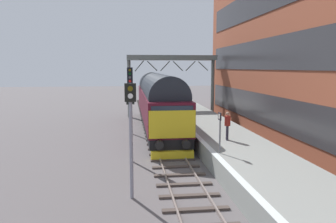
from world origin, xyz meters
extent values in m
plane|color=#5E5859|center=(0.00, 0.00, 0.00)|extent=(140.00, 140.00, 0.00)
cube|color=gray|center=(-0.72, 0.00, 0.07)|extent=(0.07, 60.00, 0.15)
cube|color=gray|center=(0.72, 0.00, 0.07)|extent=(0.07, 60.00, 0.15)
cube|color=#4A3E38|center=(0.00, -10.21, 0.04)|extent=(2.50, 0.26, 0.09)
cube|color=#4A3E38|center=(0.00, -8.94, 0.04)|extent=(2.50, 0.26, 0.09)
cube|color=#4A3E38|center=(0.00, -7.66, 0.04)|extent=(2.50, 0.26, 0.09)
cube|color=#4A3E38|center=(0.00, -6.38, 0.04)|extent=(2.50, 0.26, 0.09)
cube|color=#4A3E38|center=(0.00, -5.11, 0.04)|extent=(2.50, 0.26, 0.09)
cube|color=#4A3E38|center=(0.00, -3.83, 0.04)|extent=(2.50, 0.26, 0.09)
cube|color=#4A3E38|center=(0.00, -2.55, 0.04)|extent=(2.50, 0.26, 0.09)
cube|color=#4A3E38|center=(0.00, -1.28, 0.04)|extent=(2.50, 0.26, 0.09)
cube|color=#4A3E38|center=(0.00, 0.00, 0.04)|extent=(2.50, 0.26, 0.09)
cube|color=#4A3E38|center=(0.00, 1.28, 0.04)|extent=(2.50, 0.26, 0.09)
cube|color=#4A3E38|center=(0.00, 2.55, 0.04)|extent=(2.50, 0.26, 0.09)
cube|color=#4A3E38|center=(0.00, 3.83, 0.04)|extent=(2.50, 0.26, 0.09)
cube|color=#4A3E38|center=(0.00, 5.11, 0.04)|extent=(2.50, 0.26, 0.09)
cube|color=#4A3E38|center=(0.00, 6.38, 0.04)|extent=(2.50, 0.26, 0.09)
cube|color=#4A3E38|center=(0.00, 7.66, 0.04)|extent=(2.50, 0.26, 0.09)
cube|color=#4A3E38|center=(0.00, 8.94, 0.04)|extent=(2.50, 0.26, 0.09)
cube|color=#4A3E38|center=(0.00, 10.21, 0.04)|extent=(2.50, 0.26, 0.09)
cube|color=#4A3E38|center=(0.00, 11.49, 0.04)|extent=(2.50, 0.26, 0.09)
cube|color=#4A3E38|center=(0.00, 12.77, 0.04)|extent=(2.50, 0.26, 0.09)
cube|color=#4A3E38|center=(0.00, 14.04, 0.04)|extent=(2.50, 0.26, 0.09)
cube|color=#4A3E38|center=(0.00, 15.32, 0.04)|extent=(2.50, 0.26, 0.09)
cube|color=#4A3E38|center=(0.00, 16.60, 0.04)|extent=(2.50, 0.26, 0.09)
cube|color=#4A3E38|center=(0.00, 17.87, 0.04)|extent=(2.50, 0.26, 0.09)
cube|color=#4A3E38|center=(0.00, 19.15, 0.04)|extent=(2.50, 0.26, 0.09)
cube|color=#4A3E38|center=(0.00, 20.43, 0.04)|extent=(2.50, 0.26, 0.09)
cube|color=#4A3E38|center=(0.00, 21.70, 0.04)|extent=(2.50, 0.26, 0.09)
cube|color=#4A3E38|center=(0.00, 22.98, 0.04)|extent=(2.50, 0.26, 0.09)
cube|color=#4A3E38|center=(0.00, 24.26, 0.04)|extent=(2.50, 0.26, 0.09)
cube|color=#4A3E38|center=(0.00, 25.53, 0.04)|extent=(2.50, 0.26, 0.09)
cube|color=#4A3E38|center=(0.00, 26.81, 0.04)|extent=(2.50, 0.26, 0.09)
cube|color=#4A3E38|center=(0.00, 28.09, 0.04)|extent=(2.50, 0.26, 0.09)
cube|color=#4A3E38|center=(0.00, 29.36, 0.04)|extent=(2.50, 0.26, 0.09)
cube|color=gray|center=(3.60, 0.00, 0.50)|extent=(4.00, 44.00, 1.00)
cube|color=white|center=(1.75, 0.00, 1.00)|extent=(0.30, 44.00, 0.01)
cube|color=#333235|center=(7.28, -3.73, 2.18)|extent=(0.06, 36.04, 2.22)
cube|color=#333235|center=(7.28, -3.73, 6.14)|extent=(0.06, 36.04, 2.22)
cube|color=black|center=(0.00, 5.61, 0.82)|extent=(2.56, 18.27, 0.60)
cube|color=#510F1F|center=(0.00, 5.61, 2.17)|extent=(2.70, 18.27, 2.10)
cylinder|color=#20252D|center=(0.00, 5.61, 3.40)|extent=(2.56, 16.81, 2.57)
cube|color=yellow|center=(0.00, -3.56, 2.02)|extent=(2.65, 0.08, 1.58)
cube|color=#232D3D|center=(0.00, -3.54, 2.75)|extent=(2.38, 0.04, 0.64)
cube|color=#232D3D|center=(1.37, 5.61, 2.47)|extent=(0.04, 12.79, 0.44)
cylinder|color=black|center=(-0.75, -3.77, 0.92)|extent=(0.48, 0.35, 0.48)
cylinder|color=black|center=(0.75, -3.77, 0.92)|extent=(0.48, 0.35, 0.48)
cube|color=yellow|center=(0.00, -3.62, 0.29)|extent=(2.43, 0.36, 0.47)
cylinder|color=black|center=(0.00, -1.88, 0.52)|extent=(1.64, 1.04, 1.04)
cylinder|color=black|center=(0.00, -0.78, 0.52)|extent=(1.64, 1.04, 1.04)
cylinder|color=black|center=(0.00, 0.32, 0.52)|extent=(1.64, 1.04, 1.04)
cylinder|color=black|center=(0.00, 10.91, 0.52)|extent=(1.64, 1.04, 1.04)
cylinder|color=black|center=(0.00, 12.01, 0.52)|extent=(1.64, 1.04, 1.04)
cylinder|color=black|center=(0.00, 13.11, 0.52)|extent=(1.64, 1.04, 1.04)
cylinder|color=gray|center=(-2.31, -8.76, 2.29)|extent=(0.14, 0.14, 4.59)
cube|color=black|center=(-2.31, -8.82, 4.23)|extent=(0.44, 0.10, 0.71)
cylinder|color=#53470A|center=(-2.31, -8.88, 4.39)|extent=(0.20, 0.06, 0.20)
cylinder|color=white|center=(-2.31, -8.88, 4.11)|extent=(0.20, 0.06, 0.20)
cylinder|color=gray|center=(-2.31, -3.62, 2.09)|extent=(0.14, 0.14, 4.19)
cube|color=black|center=(-2.31, -3.68, 3.69)|extent=(0.44, 0.10, 0.99)
cylinder|color=yellow|center=(-2.31, -3.74, 3.99)|extent=(0.20, 0.06, 0.20)
cylinder|color=#50504E|center=(-2.31, -3.74, 3.71)|extent=(0.20, 0.06, 0.20)
cylinder|color=#0A3E13|center=(-2.31, -3.74, 3.43)|extent=(0.20, 0.06, 0.20)
cylinder|color=gray|center=(-2.31, 4.00, 2.59)|extent=(0.14, 0.14, 5.19)
cube|color=black|center=(-2.31, 3.94, 4.55)|extent=(0.44, 0.10, 1.27)
cylinder|color=#53470A|center=(-2.31, 3.88, 4.99)|extent=(0.20, 0.06, 0.20)
cylinder|color=#0A3E13|center=(-2.31, 3.88, 4.71)|extent=(0.20, 0.06, 0.20)
cylinder|color=#50504E|center=(-2.31, 3.88, 4.43)|extent=(0.20, 0.06, 0.20)
cylinder|color=red|center=(-2.31, 3.88, 4.15)|extent=(0.20, 0.06, 0.20)
cylinder|color=slate|center=(2.01, -6.13, 2.01)|extent=(0.08, 0.08, 2.00)
cube|color=black|center=(1.98, -6.13, 2.83)|extent=(0.05, 0.44, 0.36)
cube|color=white|center=(1.96, -6.13, 2.83)|extent=(0.01, 0.20, 0.24)
cylinder|color=#2A2633|center=(3.22, -3.48, 1.43)|extent=(0.13, 0.13, 0.84)
cylinder|color=#2A2633|center=(3.26, -3.28, 1.43)|extent=(0.13, 0.13, 0.84)
cylinder|color=maroon|center=(3.24, -3.38, 2.13)|extent=(0.40, 0.40, 0.56)
sphere|color=tan|center=(3.24, -3.38, 2.54)|extent=(0.22, 0.22, 0.22)
cylinder|color=maroon|center=(3.20, -3.59, 2.13)|extent=(0.09, 0.09, 0.52)
cylinder|color=maroon|center=(3.28, -3.17, 2.13)|extent=(0.09, 0.09, 0.52)
cylinder|color=slate|center=(-2.40, 12.57, 2.97)|extent=(0.36, 0.36, 5.94)
cylinder|color=slate|center=(6.50, 12.57, 2.97)|extent=(0.36, 0.36, 5.94)
cube|color=slate|center=(2.05, 12.57, 6.19)|extent=(9.30, 2.00, 0.50)
cylinder|color=slate|center=(-1.33, 12.57, 5.34)|extent=(0.98, 0.10, 1.13)
cylinder|color=slate|center=(0.02, 12.57, 5.34)|extent=(1.08, 0.10, 1.04)
cylinder|color=slate|center=(1.38, 12.57, 5.34)|extent=(1.04, 0.10, 1.08)
cylinder|color=slate|center=(2.73, 12.57, 5.34)|extent=(1.08, 0.10, 1.04)
cylinder|color=slate|center=(4.07, 12.57, 5.34)|extent=(1.07, 0.10, 1.05)
cylinder|color=slate|center=(5.42, 12.57, 5.34)|extent=(1.11, 0.10, 1.01)
camera|label=1|loc=(-2.33, -21.12, 5.18)|focal=34.36mm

